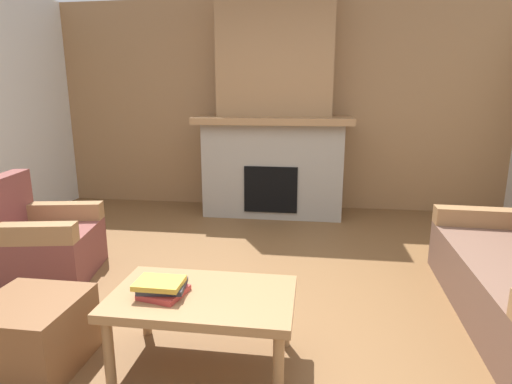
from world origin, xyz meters
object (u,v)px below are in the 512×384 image
object	(u,v)px
armchair	(39,242)
coffee_table	(203,303)
ottoman	(32,334)
fireplace	(274,122)

from	to	relation	value
armchair	coffee_table	size ratio (longest dim) A/B	0.89
ottoman	fireplace	bearing A→B (deg)	73.29
fireplace	coffee_table	xyz separation A→B (m)	(-0.08, -3.19, -0.79)
fireplace	ottoman	world-z (taller)	fireplace
armchair	coffee_table	world-z (taller)	armchair
fireplace	armchair	world-z (taller)	fireplace
armchair	coffee_table	bearing A→B (deg)	-29.74
coffee_table	fireplace	bearing A→B (deg)	88.62
coffee_table	ottoman	distance (m)	0.96
fireplace	coffee_table	size ratio (longest dim) A/B	2.70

